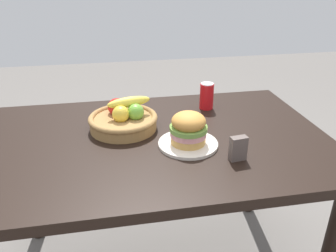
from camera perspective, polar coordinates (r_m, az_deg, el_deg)
dining_table at (r=1.44m, az=-1.97°, el=-5.51°), size 1.40×0.90×0.75m
plate at (r=1.33m, az=3.35°, el=-2.98°), size 0.23×0.23×0.01m
sandwich at (r=1.30m, az=3.43°, el=-0.34°), size 0.14×0.14×0.13m
soda_can at (r=1.65m, az=6.45°, el=5.00°), size 0.07×0.07×0.13m
fruit_basket at (r=1.45m, az=-7.41°, el=1.19°), size 0.29×0.29×0.14m
napkin_holder at (r=1.24m, az=11.60°, el=-3.68°), size 0.06×0.04×0.09m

